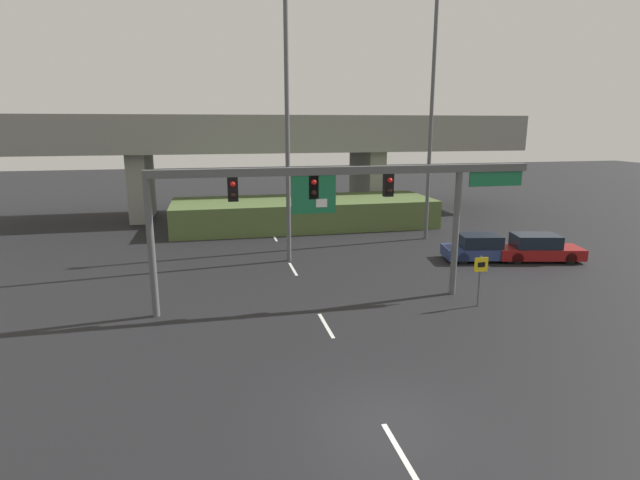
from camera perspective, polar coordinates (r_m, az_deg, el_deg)
ground_plane at (r=13.77m, az=7.00°, el=-19.71°), size 160.00×160.00×0.00m
lane_markings at (r=26.37m, az=-3.10°, el=-3.33°), size 0.14×33.40×0.01m
signal_gantry at (r=20.41m, az=2.12°, el=5.36°), size 16.00×0.44×5.78m
speed_limit_sign at (r=21.69m, az=17.84°, el=-3.69°), size 0.60×0.11×2.17m
highway_light_pole_near at (r=27.01m, az=-3.81°, el=15.25°), size 0.70×0.36×16.20m
highway_light_pole_far at (r=33.27m, az=12.72°, el=15.76°), size 0.70×0.36×17.60m
overpass_bridge at (r=42.59m, az=-7.05°, el=10.86°), size 44.73×7.96×8.16m
grass_embankment at (r=37.24m, az=-1.84°, el=3.13°), size 19.09×6.31×2.03m
parked_sedan_near_right at (r=29.37m, az=17.94°, el=-0.91°), size 4.49×2.57×1.45m
parked_sedan_mid_right at (r=30.40m, az=23.57°, el=-0.89°), size 4.96×2.79×1.48m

